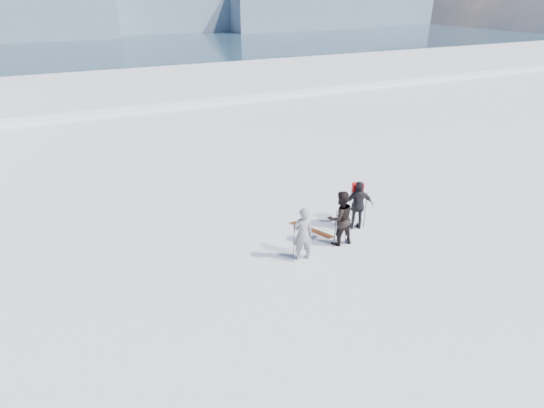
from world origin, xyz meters
The scene contains 8 objects.
lake_basin centered at (0.00, 30.00, -6.50)m, with size 820.00×820.00×71.62m.
far_mountain_range centered at (29.60, 454.78, -7.19)m, with size 770.00×110.00×53.00m.
skier_grey centered at (-1.61, 1.91, 0.88)m, with size 0.64×0.42×1.76m, color gray.
skier_dark centered at (-0.09, 2.20, 0.93)m, with size 0.90×0.71×1.86m, color black.
skier_pack centered at (1.02, 2.78, 0.88)m, with size 1.03×0.43×1.76m, color black.
backpack centered at (1.11, 3.01, 2.01)m, with size 0.38×0.21×0.49m, color red.
ski_poles centered at (-0.23, 2.22, 0.63)m, with size 3.22×0.84×1.36m.
skis_loose centered at (-0.48, 3.30, 0.01)m, with size 0.97×1.57×0.03m.
Camera 1 is at (-7.08, -7.66, 7.44)m, focal length 28.00 mm.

